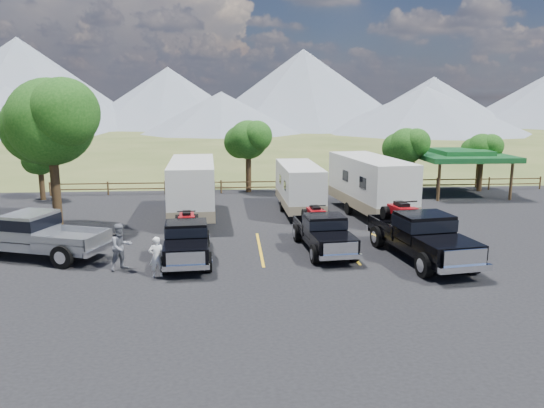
{
  "coord_description": "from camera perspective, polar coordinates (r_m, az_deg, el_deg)",
  "views": [
    {
      "loc": [
        -3.26,
        -19.32,
        6.83
      ],
      "look_at": [
        -1.25,
        6.57,
        1.6
      ],
      "focal_mm": 35.0,
      "sensor_mm": 36.0,
      "label": 1
    }
  ],
  "objects": [
    {
      "name": "ground",
      "position": [
        20.75,
        4.89,
        -7.87
      ],
      "size": [
        320.0,
        320.0,
        0.0
      ],
      "primitive_type": "plane",
      "color": "#435524",
      "rests_on": "ground"
    },
    {
      "name": "tree_ne_b",
      "position": [
        41.71,
        21.61,
        5.5
      ],
      "size": [
        2.77,
        2.59,
        4.27
      ],
      "color": "#312013",
      "rests_on": "ground"
    },
    {
      "name": "rig_left",
      "position": [
        22.89,
        -9.17,
        -3.67
      ],
      "size": [
        2.27,
        5.71,
        1.87
      ],
      "rotation": [
        0.0,
        0.0,
        0.07
      ],
      "color": "black",
      "rests_on": "asphalt_lot"
    },
    {
      "name": "asphalt_lot",
      "position": [
        23.56,
        3.72,
        -5.44
      ],
      "size": [
        44.0,
        34.0,
        0.04
      ],
      "primitive_type": "cube",
      "color": "black",
      "rests_on": "ground"
    },
    {
      "name": "rig_right",
      "position": [
        23.48,
        15.65,
        -3.1
      ],
      "size": [
        3.15,
        7.0,
        2.26
      ],
      "rotation": [
        0.0,
        0.0,
        0.15
      ],
      "color": "black",
      "rests_on": "asphalt_lot"
    },
    {
      "name": "tree_north",
      "position": [
        38.47,
        -2.61,
        6.91
      ],
      "size": [
        3.46,
        3.24,
        5.25
      ],
      "color": "#312013",
      "rests_on": "ground"
    },
    {
      "name": "pavilion",
      "position": [
        40.0,
        19.65,
        4.92
      ],
      "size": [
        6.2,
        6.2,
        3.22
      ],
      "color": "brown",
      "rests_on": "ground"
    },
    {
      "name": "tree_big_nw",
      "position": [
        29.85,
        -22.8,
        8.14
      ],
      "size": [
        5.54,
        5.18,
        7.84
      ],
      "color": "#312013",
      "rests_on": "ground"
    },
    {
      "name": "stall_lines",
      "position": [
        24.5,
        3.39,
        -4.71
      ],
      "size": [
        12.12,
        5.5,
        0.01
      ],
      "color": "gold",
      "rests_on": "asphalt_lot"
    },
    {
      "name": "tree_ne_a",
      "position": [
        38.48,
        14.19,
        6.05
      ],
      "size": [
        3.11,
        2.92,
        4.76
      ],
      "color": "#312013",
      "rests_on": "ground"
    },
    {
      "name": "trailer_left",
      "position": [
        30.38,
        -8.56,
        1.65
      ],
      "size": [
        2.78,
        9.48,
        3.29
      ],
      "rotation": [
        0.0,
        0.0,
        0.04
      ],
      "color": "silver",
      "rests_on": "asphalt_lot"
    },
    {
      "name": "person_b",
      "position": [
        22.02,
        -15.94,
        -4.44
      ],
      "size": [
        1.17,
        1.13,
        1.9
      ],
      "primitive_type": "imported",
      "rotation": [
        0.0,
        0.0,
        0.66
      ],
      "color": "slate",
      "rests_on": "asphalt_lot"
    },
    {
      "name": "tree_nw_small",
      "position": [
        38.72,
        -23.73,
        4.42
      ],
      "size": [
        2.59,
        2.43,
        3.85
      ],
      "color": "#312013",
      "rests_on": "ground"
    },
    {
      "name": "mountain_range",
      "position": [
        125.38,
        -6.57,
        11.78
      ],
      "size": [
        209.0,
        71.0,
        20.0
      ],
      "color": "gray",
      "rests_on": "ground"
    },
    {
      "name": "trailer_center",
      "position": [
        31.74,
        2.95,
        1.79
      ],
      "size": [
        2.29,
        8.27,
        2.88
      ],
      "rotation": [
        0.0,
        0.0,
        0.02
      ],
      "color": "silver",
      "rests_on": "asphalt_lot"
    },
    {
      "name": "person_a",
      "position": [
        20.83,
        -12.32,
        -5.58
      ],
      "size": [
        0.67,
        0.53,
        1.61
      ],
      "primitive_type": "imported",
      "rotation": [
        0.0,
        0.0,
        3.42
      ],
      "color": "white",
      "rests_on": "asphalt_lot"
    },
    {
      "name": "rig_center",
      "position": [
        24.0,
        5.52,
        -2.89
      ],
      "size": [
        2.32,
        5.67,
        1.85
      ],
      "rotation": [
        0.0,
        0.0,
        0.08
      ],
      "color": "black",
      "rests_on": "asphalt_lot"
    },
    {
      "name": "trailer_right",
      "position": [
        31.46,
        10.51,
        2.0
      ],
      "size": [
        3.56,
        9.76,
        3.37
      ],
      "rotation": [
        0.0,
        0.0,
        0.14
      ],
      "color": "silver",
      "rests_on": "asphalt_lot"
    },
    {
      "name": "rail_fence",
      "position": [
        38.69,
        3.43,
        2.1
      ],
      "size": [
        36.12,
        0.12,
        1.0
      ],
      "color": "brown",
      "rests_on": "ground"
    },
    {
      "name": "pickup_silver",
      "position": [
        24.96,
        -24.22,
        -3.0
      ],
      "size": [
        6.86,
        4.08,
        1.96
      ],
      "rotation": [
        0.0,
        0.0,
        -1.9
      ],
      "color": "gray",
      "rests_on": "asphalt_lot"
    }
  ]
}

